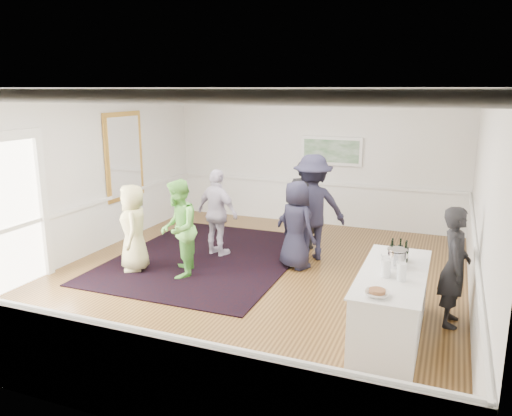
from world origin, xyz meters
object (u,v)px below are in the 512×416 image
at_px(ice_bucket, 397,258).
at_px(guest_dark_a, 312,208).
at_px(guest_green, 178,229).
at_px(guest_tan, 133,228).
at_px(guest_lilac, 218,213).
at_px(serving_table, 391,303).
at_px(guest_navy, 296,225).
at_px(bartender, 455,267).
at_px(nut_bowl, 377,293).
at_px(guest_dark_b, 303,205).

bearing_deg(ice_bucket, guest_dark_a, 127.39).
height_order(guest_green, guest_dark_a, guest_dark_a).
xyz_separation_m(guest_tan, guest_lilac, (1.03, 1.29, 0.07)).
relative_size(guest_tan, guest_dark_a, 0.78).
relative_size(serving_table, guest_navy, 1.36).
height_order(serving_table, ice_bucket, ice_bucket).
xyz_separation_m(bartender, guest_lilac, (-4.29, 1.46, 0.02)).
bearing_deg(guest_navy, bartender, -177.93).
bearing_deg(bartender, guest_lilac, 70.57).
bearing_deg(guest_navy, guest_green, 62.07).
distance_m(guest_navy, nut_bowl, 3.41).
height_order(guest_dark_a, nut_bowl, guest_dark_a).
relative_size(guest_green, guest_dark_b, 0.94).
height_order(guest_dark_b, guest_navy, guest_dark_b).
relative_size(guest_green, guest_navy, 1.06).
relative_size(guest_tan, guest_green, 0.92).
height_order(guest_navy, ice_bucket, guest_navy).
height_order(guest_dark_a, guest_navy, guest_dark_a).
relative_size(guest_dark_a, nut_bowl, 7.01).
bearing_deg(guest_green, guest_lilac, 151.48).
bearing_deg(serving_table, ice_bucket, 87.48).
relative_size(bartender, guest_lilac, 0.98).
bearing_deg(guest_lilac, guest_dark_a, -146.05).
relative_size(guest_lilac, guest_dark_a, 0.85).
bearing_deg(guest_lilac, nut_bowl, 157.99).
height_order(guest_green, nut_bowl, guest_green).
height_order(guest_lilac, ice_bucket, guest_lilac).
distance_m(guest_tan, guest_dark_b, 3.39).
relative_size(guest_dark_a, guest_dark_b, 1.11).
bearing_deg(bartender, guest_green, 86.63).
distance_m(bartender, ice_bucket, 0.86).
height_order(guest_tan, nut_bowl, guest_tan).
xyz_separation_m(bartender, guest_navy, (-2.67, 1.36, -0.03)).
bearing_deg(ice_bucket, guest_dark_b, 126.19).
relative_size(bartender, guest_dark_b, 0.92).
distance_m(guest_green, guest_dark_a, 2.57).
xyz_separation_m(guest_tan, guest_navy, (2.65, 1.19, 0.02)).
xyz_separation_m(guest_lilac, guest_dark_b, (1.40, 1.07, 0.06)).
bearing_deg(guest_green, bartender, 65.17).
height_order(bartender, guest_green, guest_green).
bearing_deg(guest_tan, guest_dark_b, 100.76).
bearing_deg(guest_dark_b, guest_lilac, 28.04).
distance_m(guest_green, guest_lilac, 1.26).
bearing_deg(nut_bowl, guest_dark_b, 117.16).
xyz_separation_m(guest_lilac, nut_bowl, (3.47, -2.96, 0.07)).
relative_size(serving_table, bartender, 1.31).
bearing_deg(guest_dark_b, ice_bucket, 116.97).
bearing_deg(nut_bowl, serving_table, 84.44).
distance_m(guest_green, nut_bowl, 4.00).
relative_size(serving_table, guest_lilac, 1.28).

